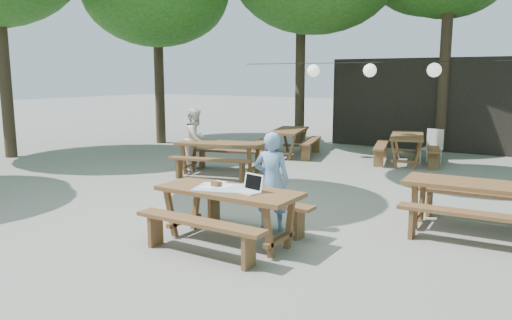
{
  "coord_description": "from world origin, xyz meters",
  "views": [
    {
      "loc": [
        4.28,
        -6.55,
        2.27
      ],
      "look_at": [
        0.43,
        -0.47,
        1.05
      ],
      "focal_mm": 35.0,
      "sensor_mm": 36.0,
      "label": 1
    }
  ],
  "objects": [
    {
      "name": "main_picnic_table",
      "position": [
        0.43,
        -1.17,
        0.39
      ],
      "size": [
        2.0,
        1.58,
        0.75
      ],
      "color": "brown",
      "rests_on": "ground"
    },
    {
      "name": "ground",
      "position": [
        0.0,
        0.0,
        0.0
      ],
      "size": [
        80.0,
        80.0,
        0.0
      ],
      "primitive_type": "plane",
      "color": "slate",
      "rests_on": "ground"
    },
    {
      "name": "tabletop_clutter",
      "position": [
        0.25,
        -1.16,
        0.76
      ],
      "size": [
        0.79,
        0.72,
        0.08
      ],
      "color": "#397CC3",
      "rests_on": "main_picnic_table"
    },
    {
      "name": "picnic_table_ne",
      "position": [
        3.22,
        1.06,
        0.39
      ],
      "size": [
        2.04,
        1.68,
        0.75
      ],
      "rotation": [
        0.0,
        0.0,
        0.05
      ],
      "color": "brown",
      "rests_on": "ground"
    },
    {
      "name": "picnic_table_far_w",
      "position": [
        -2.5,
        5.9,
        0.39
      ],
      "size": [
        2.03,
        2.26,
        0.75
      ],
      "rotation": [
        0.0,
        0.0,
        1.84
      ],
      "color": "brown",
      "rests_on": "ground"
    },
    {
      "name": "paper_lanterns",
      "position": [
        -0.19,
        6.0,
        2.4
      ],
      "size": [
        9.0,
        0.34,
        0.38
      ],
      "color": "black",
      "rests_on": "ground"
    },
    {
      "name": "pavilion",
      "position": [
        0.5,
        10.5,
        1.4
      ],
      "size": [
        6.0,
        3.0,
        2.8
      ],
      "primitive_type": "cube",
      "color": "black",
      "rests_on": "ground"
    },
    {
      "name": "plastic_chair",
      "position": [
        1.3,
        6.64,
        0.26
      ],
      "size": [
        0.52,
        0.52,
        0.9
      ],
      "rotation": [
        0.0,
        0.0,
        -0.21
      ],
      "color": "silver",
      "rests_on": "ground"
    },
    {
      "name": "picnic_table_far_e",
      "position": [
        0.73,
        6.4,
        0.39
      ],
      "size": [
        2.01,
        2.23,
        0.75
      ],
      "rotation": [
        0.0,
        0.0,
        1.82
      ],
      "color": "brown",
      "rests_on": "ground"
    },
    {
      "name": "laptop",
      "position": [
        0.78,
        -1.16,
        0.81
      ],
      "size": [
        0.38,
        0.32,
        0.24
      ],
      "rotation": [
        0.0,
        0.0,
        -0.21
      ],
      "color": "white",
      "rests_on": "main_picnic_table"
    },
    {
      "name": "picnic_table_nw",
      "position": [
        -2.5,
        2.64,
        0.39
      ],
      "size": [
        2.24,
        2.02,
        0.75
      ],
      "rotation": [
        0.0,
        0.0,
        0.26
      ],
      "color": "brown",
      "rests_on": "ground"
    },
    {
      "name": "woman",
      "position": [
        0.62,
        -0.33,
        0.73
      ],
      "size": [
        0.62,
        0.5,
        1.47
      ],
      "primitive_type": "imported",
      "rotation": [
        0.0,
        0.0,
        3.45
      ],
      "color": "#7CA6E3",
      "rests_on": "ground"
    },
    {
      "name": "second_person",
      "position": [
        -3.32,
        2.74,
        0.75
      ],
      "size": [
        0.72,
        0.84,
        1.5
      ],
      "primitive_type": "imported",
      "rotation": [
        0.0,
        0.0,
        1.8
      ],
      "color": "white",
      "rests_on": "ground"
    }
  ]
}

